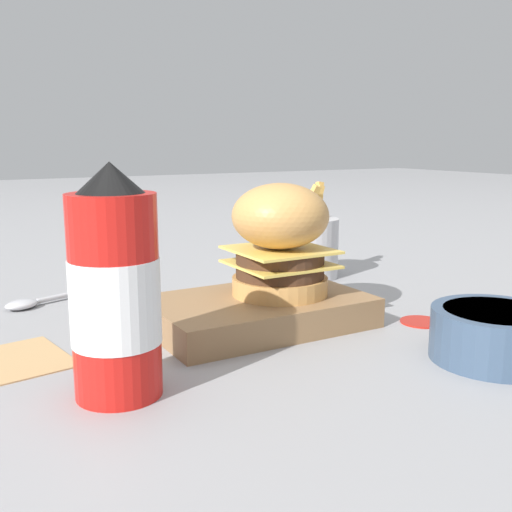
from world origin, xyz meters
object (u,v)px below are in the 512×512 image
at_px(ketchup_bottle, 115,292).
at_px(spoon, 39,301).
at_px(side_bowl, 495,334).
at_px(serving_board, 256,312).
at_px(fries_basket, 310,246).
at_px(burger, 280,239).

xyz_separation_m(ketchup_bottle, spoon, (-0.01, 0.33, -0.09)).
height_order(side_bowl, spoon, side_bowl).
height_order(serving_board, fries_basket, fries_basket).
xyz_separation_m(burger, spoon, (-0.24, 0.22, -0.10)).
relative_size(fries_basket, side_bowl, 1.20).
height_order(burger, fries_basket, burger).
xyz_separation_m(burger, fries_basket, (0.17, 0.18, -0.05)).
relative_size(serving_board, ketchup_bottle, 1.26).
bearing_deg(spoon, serving_board, 114.43).
relative_size(serving_board, side_bowl, 1.99).
bearing_deg(side_bowl, ketchup_bottle, 163.14).
distance_m(serving_board, fries_basket, 0.28).
distance_m(fries_basket, spoon, 0.42).
bearing_deg(spoon, fries_basket, 156.28).
height_order(fries_basket, spoon, fries_basket).
xyz_separation_m(burger, side_bowl, (0.12, -0.22, -0.08)).
bearing_deg(ketchup_bottle, serving_board, 28.74).
bearing_deg(side_bowl, burger, 118.75).
height_order(ketchup_bottle, fries_basket, ketchup_bottle).
relative_size(burger, spoon, 0.78).
bearing_deg(fries_basket, burger, -133.12).
bearing_deg(serving_board, fries_basket, 41.88).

